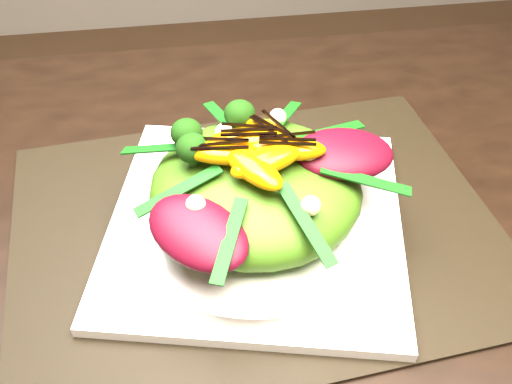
{
  "coord_description": "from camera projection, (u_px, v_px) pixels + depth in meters",
  "views": [
    {
      "loc": [
        -0.32,
        -0.31,
        1.17
      ],
      "look_at": [
        -0.26,
        0.09,
        0.8
      ],
      "focal_mm": 42.0,
      "sensor_mm": 36.0,
      "label": 1
    }
  ],
  "objects": [
    {
      "name": "radicchio_leaf",
      "position": [
        344.0,
        153.0,
        0.53
      ],
      "size": [
        0.09,
        0.06,
        0.02
      ],
      "primitive_type": "ellipsoid",
      "rotation": [
        0.0,
        0.0,
        0.03
      ],
      "color": "#430713",
      "rests_on": "lettuce_mound"
    },
    {
      "name": "placemat",
      "position": [
        256.0,
        227.0,
        0.58
      ],
      "size": [
        0.49,
        0.39,
        0.0
      ],
      "primitive_type": "cube",
      "rotation": [
        0.0,
        0.0,
        0.09
      ],
      "color": "black",
      "rests_on": "dining_table"
    },
    {
      "name": "macadamia_nut",
      "position": [
        296.0,
        183.0,
        0.49
      ],
      "size": [
        0.02,
        0.02,
        0.02
      ],
      "primitive_type": "sphere",
      "rotation": [
        0.0,
        0.0,
        0.03
      ],
      "color": "beige",
      "rests_on": "lettuce_mound"
    },
    {
      "name": "broccoli_floret",
      "position": [
        197.0,
        140.0,
        0.51
      ],
      "size": [
        0.05,
        0.05,
        0.04
      ],
      "primitive_type": "sphere",
      "rotation": [
        0.0,
        0.0,
        -0.34
      ],
      "color": "black",
      "rests_on": "lettuce_mound"
    },
    {
      "name": "salad_bowl",
      "position": [
        256.0,
        211.0,
        0.56
      ],
      "size": [
        0.27,
        0.27,
        0.02
      ],
      "primitive_type": "cylinder",
      "rotation": [
        0.0,
        0.0,
        0.04
      ],
      "color": "white",
      "rests_on": "plate_base"
    },
    {
      "name": "lettuce_mound",
      "position": [
        256.0,
        187.0,
        0.54
      ],
      "size": [
        0.24,
        0.24,
        0.07
      ],
      "primitive_type": "ellipsoid",
      "rotation": [
        0.0,
        0.0,
        0.26
      ],
      "color": "#416B13",
      "rests_on": "salad_bowl"
    },
    {
      "name": "balsamic_drizzle",
      "position": [
        235.0,
        142.0,
        0.51
      ],
      "size": [
        0.04,
        0.01,
        0.0
      ],
      "primitive_type": "cube",
      "rotation": [
        0.0,
        0.0,
        -0.12
      ],
      "color": "black",
      "rests_on": "orange_segment"
    },
    {
      "name": "orange_segment",
      "position": [
        235.0,
        150.0,
        0.51
      ],
      "size": [
        0.07,
        0.04,
        0.02
      ],
      "primitive_type": "ellipsoid",
      "rotation": [
        0.0,
        0.0,
        -0.12
      ],
      "color": "#D76F03",
      "rests_on": "lettuce_mound"
    },
    {
      "name": "plate_base",
      "position": [
        256.0,
        222.0,
        0.57
      ],
      "size": [
        0.33,
        0.33,
        0.01
      ],
      "primitive_type": "cube",
      "rotation": [
        0.0,
        0.0,
        -0.23
      ],
      "color": "white",
      "rests_on": "placemat"
    }
  ]
}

